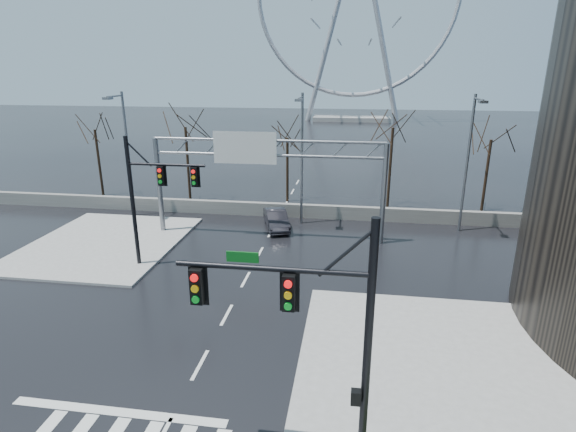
% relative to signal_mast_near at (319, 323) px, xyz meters
% --- Properties ---
extents(ground, '(260.00, 260.00, 0.00)m').
position_rel_signal_mast_near_xyz_m(ground, '(-5.14, 4.04, -4.87)').
color(ground, black).
rests_on(ground, ground).
extents(sidewalk_right_ext, '(12.00, 10.00, 0.15)m').
position_rel_signal_mast_near_xyz_m(sidewalk_right_ext, '(4.86, 6.04, -4.80)').
color(sidewalk_right_ext, gray).
rests_on(sidewalk_right_ext, ground).
extents(sidewalk_far, '(10.00, 12.00, 0.15)m').
position_rel_signal_mast_near_xyz_m(sidewalk_far, '(-16.14, 16.04, -4.80)').
color(sidewalk_far, gray).
rests_on(sidewalk_far, ground).
extents(barrier_wall, '(52.00, 0.50, 1.10)m').
position_rel_signal_mast_near_xyz_m(barrier_wall, '(-5.14, 24.04, -4.32)').
color(barrier_wall, slate).
rests_on(barrier_wall, ground).
extents(signal_mast_near, '(5.52, 0.41, 8.00)m').
position_rel_signal_mast_near_xyz_m(signal_mast_near, '(0.00, 0.00, 0.00)').
color(signal_mast_near, black).
rests_on(signal_mast_near, ground).
extents(signal_mast_far, '(4.72, 0.41, 8.00)m').
position_rel_signal_mast_near_xyz_m(signal_mast_far, '(-11.01, 13.00, -0.04)').
color(signal_mast_far, black).
rests_on(signal_mast_far, ground).
extents(sign_gantry, '(16.36, 0.40, 7.60)m').
position_rel_signal_mast_near_xyz_m(sign_gantry, '(-5.52, 19.00, 0.31)').
color(sign_gantry, slate).
rests_on(sign_gantry, ground).
extents(streetlight_left, '(0.50, 2.55, 10.00)m').
position_rel_signal_mast_near_xyz_m(streetlight_left, '(-17.14, 22.20, 1.01)').
color(streetlight_left, slate).
rests_on(streetlight_left, ground).
extents(streetlight_mid, '(0.50, 2.55, 10.00)m').
position_rel_signal_mast_near_xyz_m(streetlight_mid, '(-3.14, 22.20, 1.01)').
color(streetlight_mid, slate).
rests_on(streetlight_mid, ground).
extents(streetlight_right, '(0.50, 2.55, 10.00)m').
position_rel_signal_mast_near_xyz_m(streetlight_right, '(8.86, 22.20, 1.01)').
color(streetlight_right, slate).
rests_on(streetlight_right, ground).
extents(tree_far_left, '(3.50, 3.50, 7.00)m').
position_rel_signal_mast_near_xyz_m(tree_far_left, '(-23.14, 28.04, 0.70)').
color(tree_far_left, black).
rests_on(tree_far_left, ground).
extents(tree_left, '(3.75, 3.75, 7.50)m').
position_rel_signal_mast_near_xyz_m(tree_left, '(-14.14, 27.54, 1.10)').
color(tree_left, black).
rests_on(tree_left, ground).
extents(tree_center, '(3.25, 3.25, 6.50)m').
position_rel_signal_mast_near_xyz_m(tree_center, '(-5.14, 28.54, 0.30)').
color(tree_center, black).
rests_on(tree_center, ground).
extents(tree_right, '(3.90, 3.90, 7.80)m').
position_rel_signal_mast_near_xyz_m(tree_right, '(3.86, 27.54, 1.34)').
color(tree_right, black).
rests_on(tree_right, ground).
extents(tree_far_right, '(3.40, 3.40, 6.80)m').
position_rel_signal_mast_near_xyz_m(tree_far_right, '(11.86, 28.04, 0.54)').
color(tree_far_right, black).
rests_on(tree_far_right, ground).
extents(ferris_wheel, '(45.00, 6.00, 50.91)m').
position_rel_signal_mast_near_xyz_m(ferris_wheel, '(-0.14, 99.04, 21.26)').
color(ferris_wheel, gray).
rests_on(ferris_wheel, ground).
extents(car, '(2.82, 4.62, 1.44)m').
position_rel_signal_mast_near_xyz_m(car, '(-4.88, 21.04, -4.15)').
color(car, black).
rests_on(car, ground).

